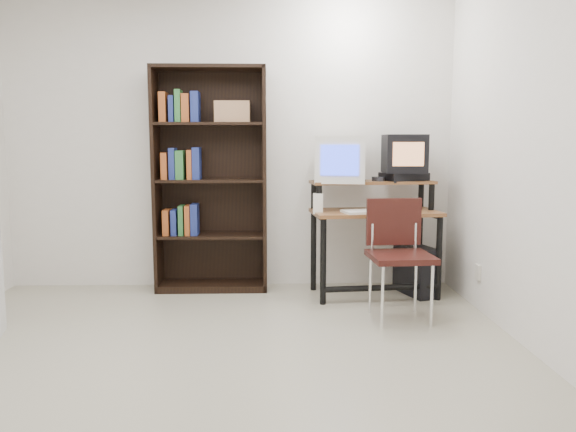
{
  "coord_description": "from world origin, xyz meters",
  "views": [
    {
      "loc": [
        0.36,
        -3.11,
        1.32
      ],
      "look_at": [
        0.49,
        1.1,
        0.76
      ],
      "focal_mm": 35.0,
      "sensor_mm": 36.0,
      "label": 1
    }
  ],
  "objects_px": {
    "computer_desk": "(374,218)",
    "bookshelf": "(210,178)",
    "pc_tower": "(416,270)",
    "crt_tv": "(404,154)",
    "school_chair": "(398,245)",
    "crt_monitor": "(341,159)"
  },
  "relations": [
    {
      "from": "computer_desk",
      "to": "pc_tower",
      "type": "xyz_separation_m",
      "value": [
        0.38,
        -0.0,
        -0.46
      ]
    },
    {
      "from": "computer_desk",
      "to": "pc_tower",
      "type": "bearing_deg",
      "value": -5.83
    },
    {
      "from": "crt_tv",
      "to": "crt_monitor",
      "type": "bearing_deg",
      "value": -173.75
    },
    {
      "from": "computer_desk",
      "to": "crt_tv",
      "type": "bearing_deg",
      "value": 14.98
    },
    {
      "from": "computer_desk",
      "to": "bookshelf",
      "type": "xyz_separation_m",
      "value": [
        -1.42,
        0.24,
        0.33
      ]
    },
    {
      "from": "crt_monitor",
      "to": "bookshelf",
      "type": "relative_size",
      "value": 0.24
    },
    {
      "from": "crt_tv",
      "to": "bookshelf",
      "type": "distance_m",
      "value": 1.7
    },
    {
      "from": "pc_tower",
      "to": "bookshelf",
      "type": "distance_m",
      "value": 1.97
    },
    {
      "from": "pc_tower",
      "to": "school_chair",
      "type": "distance_m",
      "value": 0.78
    },
    {
      "from": "crt_tv",
      "to": "school_chair",
      "type": "height_order",
      "value": "crt_tv"
    },
    {
      "from": "crt_monitor",
      "to": "crt_tv",
      "type": "bearing_deg",
      "value": 13.14
    },
    {
      "from": "crt_tv",
      "to": "pc_tower",
      "type": "relative_size",
      "value": 0.8
    },
    {
      "from": "bookshelf",
      "to": "computer_desk",
      "type": "bearing_deg",
      "value": -9.66
    },
    {
      "from": "crt_tv",
      "to": "bookshelf",
      "type": "bearing_deg",
      "value": 177.33
    },
    {
      "from": "computer_desk",
      "to": "bookshelf",
      "type": "relative_size",
      "value": 0.56
    },
    {
      "from": "computer_desk",
      "to": "crt_monitor",
      "type": "bearing_deg",
      "value": 162.37
    },
    {
      "from": "crt_tv",
      "to": "pc_tower",
      "type": "distance_m",
      "value": 1.01
    },
    {
      "from": "crt_tv",
      "to": "school_chair",
      "type": "relative_size",
      "value": 0.41
    },
    {
      "from": "crt_tv",
      "to": "school_chair",
      "type": "bearing_deg",
      "value": -103.48
    },
    {
      "from": "computer_desk",
      "to": "crt_tv",
      "type": "distance_m",
      "value": 0.61
    },
    {
      "from": "crt_monitor",
      "to": "crt_tv",
      "type": "relative_size",
      "value": 1.33
    },
    {
      "from": "computer_desk",
      "to": "school_chair",
      "type": "height_order",
      "value": "computer_desk"
    }
  ]
}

